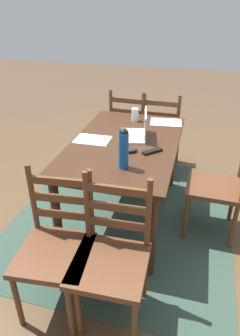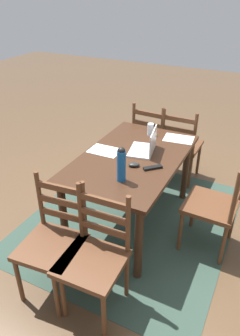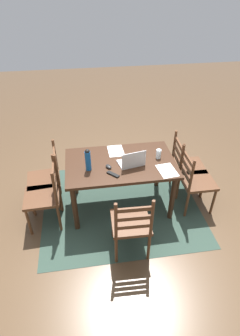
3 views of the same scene
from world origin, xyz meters
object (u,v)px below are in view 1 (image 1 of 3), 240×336
at_px(laptop, 138,131).
at_px(tv_remote, 152,151).
at_px(drinking_glass, 135,115).
at_px(chair_left_near, 131,129).
at_px(water_bottle, 123,148).
at_px(dining_table, 125,153).
at_px(chair_right_near, 56,248).
at_px(chair_far_head, 219,186).
at_px(chair_right_far, 111,259).
at_px(computer_mouse, 131,150).
at_px(chair_left_far, 161,132).

bearing_deg(laptop, tv_remote, 32.61).
bearing_deg(drinking_glass, chair_left_near, -163.10).
bearing_deg(laptop, water_bottle, 1.29).
height_order(dining_table, chair_right_near, chair_right_near).
bearing_deg(chair_left_near, chair_far_head, 44.40).
relative_size(chair_right_far, computer_mouse, 9.50).
bearing_deg(chair_far_head, chair_right_near, -44.52).
distance_m(chair_left_near, chair_far_head, 1.41).
xyz_separation_m(water_bottle, computer_mouse, (-0.25, -0.00, -0.14)).
height_order(chair_left_near, chair_left_far, same).
bearing_deg(dining_table, water_bottle, 12.98).
bearing_deg(drinking_glass, chair_right_near, -5.65).
bearing_deg(tv_remote, chair_right_far, -49.98).
distance_m(laptop, tv_remote, 0.32).
relative_size(drinking_glass, tv_remote, 0.73).
height_order(chair_right_far, chair_left_far, same).
bearing_deg(water_bottle, chair_right_near, -25.27).
distance_m(dining_table, chair_right_near, 1.04).
relative_size(dining_table, chair_far_head, 1.52).
relative_size(dining_table, computer_mouse, 14.40).
xyz_separation_m(chair_right_far, laptop, (-1.14, -0.09, 0.35)).
xyz_separation_m(chair_left_near, tv_remote, (1.14, 0.43, 0.31)).
bearing_deg(drinking_glass, laptop, 16.59).
bearing_deg(chair_far_head, chair_left_near, -135.60).
bearing_deg(chair_right_far, drinking_glass, -172.41).
xyz_separation_m(chair_right_far, water_bottle, (-0.59, -0.08, 0.45)).
distance_m(chair_left_near, computer_mouse, 1.25).
xyz_separation_m(dining_table, chair_left_far, (-1.01, 0.18, -0.19)).
xyz_separation_m(chair_right_far, chair_far_head, (-1.01, 0.64, 0.00)).
height_order(laptop, tv_remote, laptop).
xyz_separation_m(laptop, drinking_glass, (-0.38, -0.11, 0.00)).
distance_m(chair_right_far, laptop, 1.20).
bearing_deg(drinking_glass, chair_right_far, 7.59).
xyz_separation_m(dining_table, chair_right_near, (1.01, -0.18, -0.19)).
bearing_deg(laptop, chair_right_far, 4.49).
bearing_deg(computer_mouse, chair_far_head, 77.44).
xyz_separation_m(dining_table, computer_mouse, (0.17, 0.10, 0.12)).
distance_m(chair_left_near, water_bottle, 1.53).
bearing_deg(tv_remote, chair_left_far, 139.44).
relative_size(laptop, drinking_glass, 2.88).
bearing_deg(chair_right_near, drinking_glass, 174.35).
bearing_deg(computer_mouse, chair_left_near, 167.30).
xyz_separation_m(laptop, computer_mouse, (0.31, 0.01, -0.04)).
xyz_separation_m(chair_left_far, laptop, (0.87, -0.09, 0.35)).
relative_size(chair_far_head, computer_mouse, 9.50).
distance_m(chair_right_far, drinking_glass, 1.58).
distance_m(dining_table, chair_left_far, 1.04).
relative_size(laptop, computer_mouse, 3.57).
bearing_deg(chair_far_head, chair_right_far, -32.29).
bearing_deg(tv_remote, computer_mouse, -121.74).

